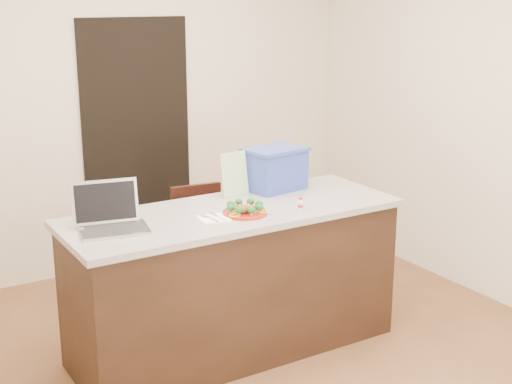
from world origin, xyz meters
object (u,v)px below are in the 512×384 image
island (234,280)px  yogurt_bottle (301,205)px  laptop (110,216)px  plate (245,212)px  blue_box (275,168)px  napkin (214,218)px  chair (203,237)px

island → yogurt_bottle: (0.35, -0.21, 0.49)m
yogurt_bottle → laptop: bearing=167.2°
plate → blue_box: 0.60m
island → napkin: bearing=-150.7°
yogurt_bottle → blue_box: blue_box is taller
chair → island: bearing=-97.1°
yogurt_bottle → chair: yogurt_bottle is taller
napkin → blue_box: size_ratio=0.39×
napkin → yogurt_bottle: 0.55m
blue_box → chair: 0.82m
blue_box → plate: bearing=-149.1°
plate → napkin: plate is taller
yogurt_bottle → island: bearing=148.3°
blue_box → chair: bearing=110.2°
plate → napkin: (-0.20, 0.01, -0.01)m
plate → chair: plate is taller
laptop → blue_box: blue_box is taller
chair → laptop: bearing=-136.0°
plate → yogurt_bottle: size_ratio=3.66×
island → napkin: napkin is taller
napkin → blue_box: 0.76m
plate → chair: 1.01m
napkin → blue_box: bearing=28.9°
plate → napkin: 0.20m
plate → blue_box: size_ratio=0.62×
napkin → chair: bearing=67.1°
plate → blue_box: (0.45, 0.37, 0.13)m
yogurt_bottle → laptop: (-1.10, 0.25, 0.04)m
island → blue_box: 0.80m
laptop → chair: laptop is taller
plate → laptop: bearing=168.5°
napkin → laptop: (-0.57, 0.14, 0.07)m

